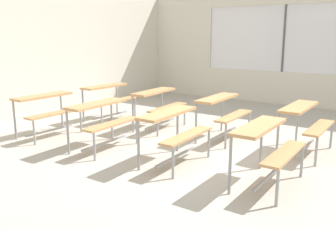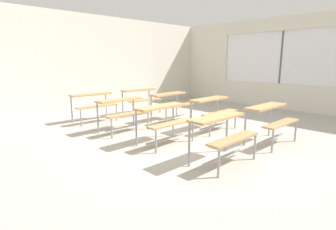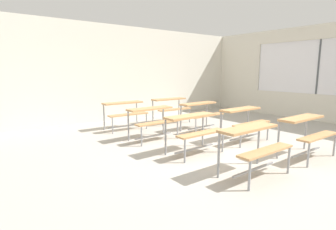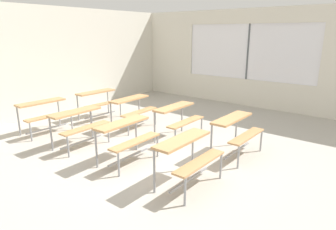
% 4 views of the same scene
% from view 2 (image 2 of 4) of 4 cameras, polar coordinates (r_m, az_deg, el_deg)
% --- Properties ---
extents(ground, '(10.00, 9.00, 0.05)m').
position_cam_2_polar(ground, '(5.29, 5.12, -6.18)').
color(ground, '#ADA89E').
extents(wall_back, '(10.00, 0.12, 3.00)m').
position_cam_2_polar(wall_back, '(8.68, -18.02, 10.54)').
color(wall_back, silver).
rests_on(wall_back, ground).
extents(wall_right, '(0.12, 9.00, 3.00)m').
position_cam_2_polar(wall_right, '(9.35, 26.93, 9.57)').
color(wall_right, silver).
rests_on(wall_right, ground).
extents(desk_bench_r0c0, '(1.10, 0.59, 0.74)m').
position_cam_2_polar(desk_bench_r0c0, '(4.19, 11.80, -2.83)').
color(desk_bench_r0c0, tan).
rests_on(desk_bench_r0c0, ground).
extents(desk_bench_r0c1, '(1.11, 0.60, 0.74)m').
position_cam_2_polar(desk_bench_r0c1, '(5.45, 21.50, -0.04)').
color(desk_bench_r0c1, tan).
rests_on(desk_bench_r0c1, ground).
extents(desk_bench_r1c0, '(1.11, 0.61, 0.74)m').
position_cam_2_polar(desk_bench_r1c0, '(5.06, -0.76, -0.07)').
color(desk_bench_r1c0, tan).
rests_on(desk_bench_r1c0, ground).
extents(desk_bench_r1c1, '(1.10, 0.60, 0.74)m').
position_cam_2_polar(desk_bench_r1c1, '(6.16, 9.77, 1.90)').
color(desk_bench_r1c1, tan).
rests_on(desk_bench_r1c1, ground).
extents(desk_bench_r2c0, '(1.11, 0.61, 0.74)m').
position_cam_2_polar(desk_bench_r2c0, '(6.03, -9.86, 1.69)').
color(desk_bench_r2c0, tan).
rests_on(desk_bench_r2c0, ground).
extents(desk_bench_r2c1, '(1.12, 0.64, 0.74)m').
position_cam_2_polar(desk_bench_r2c1, '(7.01, 0.71, 3.26)').
color(desk_bench_r2c1, tan).
rests_on(desk_bench_r2c1, ground).
extents(desk_bench_r3c0, '(1.12, 0.62, 0.74)m').
position_cam_2_polar(desk_bench_r3c0, '(7.20, -15.92, 3.03)').
color(desk_bench_r3c0, tan).
rests_on(desk_bench_r3c0, ground).
extents(desk_bench_r3c1, '(1.12, 0.63, 0.74)m').
position_cam_2_polar(desk_bench_r3c1, '(8.02, -5.91, 4.27)').
color(desk_bench_r3c1, tan).
rests_on(desk_bench_r3c1, ground).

